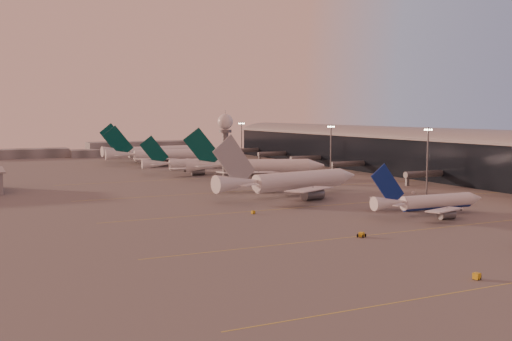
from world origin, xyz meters
name	(u,v)px	position (x,y,z in m)	size (l,w,h in m)	color
ground	(404,242)	(0.00, 0.00, 0.00)	(700.00, 700.00, 0.00)	#605D5D
taxiway_markings	(367,202)	(30.00, 56.00, 0.01)	(180.00, 185.25, 0.02)	gold
terminal	(434,154)	(107.88, 110.09, 10.52)	(57.00, 362.00, 23.04)	black
radar_tower	(225,135)	(5.00, 120.00, 20.95)	(6.40, 6.40, 31.10)	#57595E
mast_b	(427,159)	(55.00, 55.00, 13.74)	(3.60, 0.56, 25.00)	#57595E
mast_c	(331,151)	(50.00, 110.00, 13.74)	(3.60, 0.56, 25.00)	#57595E
mast_d	(242,142)	(48.00, 200.00, 13.74)	(3.60, 0.56, 25.00)	#57595E
distant_horizon	(114,149)	(2.62, 325.14, 3.89)	(165.00, 37.50, 9.00)	#5B5D62
narrowbody_mid	(429,204)	(31.10, 26.58, 3.19)	(40.34, 32.19, 15.76)	silver
widebody_white	(291,185)	(14.17, 80.04, 3.98)	(64.63, 51.33, 22.93)	silver
greentail_a	(257,170)	(27.33, 136.80, 4.16)	(62.47, 49.63, 23.54)	silver
greentail_b	(195,167)	(10.21, 172.86, 3.38)	(52.65, 42.29, 19.16)	silver
greentail_c	(160,158)	(9.47, 230.03, 4.07)	(63.47, 51.11, 23.04)	silver
greentail_d	(153,154)	(13.45, 260.81, 4.24)	(65.96, 52.99, 24.00)	silver
gsv_truck_a	(478,272)	(-8.19, -30.60, 1.26)	(6.45, 3.47, 2.47)	gold
gsv_tug_mid	(362,235)	(-5.69, 8.74, 0.58)	(3.97, 4.57, 1.12)	gold
gsv_truck_b	(459,201)	(53.77, 38.10, 1.19)	(6.00, 2.73, 2.34)	silver
gsv_truck_c	(254,210)	(-14.63, 50.54, 1.01)	(5.16, 2.88, 1.97)	gold
gsv_catering_b	(414,189)	(58.05, 65.47, 1.77)	(4.60, 2.67, 3.55)	silver
gsv_tug_far	(270,185)	(19.99, 108.91, 0.57)	(2.73, 4.12, 1.11)	silver
gsv_tug_hangar	(265,174)	(38.05, 149.74, 0.56)	(4.25, 3.12, 1.09)	#5D6062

